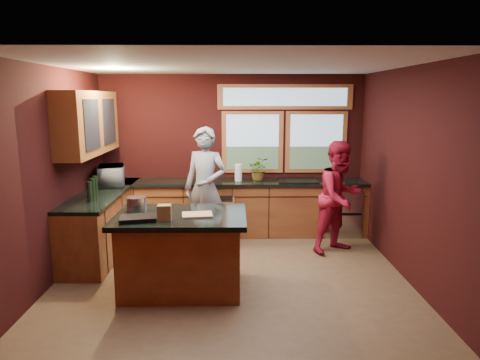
{
  "coord_description": "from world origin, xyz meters",
  "views": [
    {
      "loc": [
        0.05,
        -5.38,
        2.31
      ],
      "look_at": [
        0.11,
        0.4,
        1.19
      ],
      "focal_mm": 32.0,
      "sensor_mm": 36.0,
      "label": 1
    }
  ],
  "objects_px": {
    "person_grey": "(205,188)",
    "cutting_board": "(197,215)",
    "island": "(182,252)",
    "stock_pot": "(137,204)",
    "person_red": "(340,197)"
  },
  "relations": [
    {
      "from": "island",
      "to": "person_grey",
      "type": "distance_m",
      "value": 1.58
    },
    {
      "from": "island",
      "to": "cutting_board",
      "type": "distance_m",
      "value": 0.52
    },
    {
      "from": "person_grey",
      "to": "cutting_board",
      "type": "relative_size",
      "value": 5.38
    },
    {
      "from": "cutting_board",
      "to": "stock_pot",
      "type": "height_order",
      "value": "stock_pot"
    },
    {
      "from": "cutting_board",
      "to": "stock_pot",
      "type": "relative_size",
      "value": 1.46
    },
    {
      "from": "person_grey",
      "to": "person_red",
      "type": "height_order",
      "value": "person_grey"
    },
    {
      "from": "person_red",
      "to": "stock_pot",
      "type": "xyz_separation_m",
      "value": [
        -2.77,
        -1.15,
        0.19
      ]
    },
    {
      "from": "island",
      "to": "person_red",
      "type": "relative_size",
      "value": 0.92
    },
    {
      "from": "cutting_board",
      "to": "person_grey",
      "type": "bearing_deg",
      "value": 90.25
    },
    {
      "from": "island",
      "to": "cutting_board",
      "type": "bearing_deg",
      "value": -14.04
    },
    {
      "from": "island",
      "to": "stock_pot",
      "type": "xyz_separation_m",
      "value": [
        -0.55,
        0.15,
        0.56
      ]
    },
    {
      "from": "cutting_board",
      "to": "stock_pot",
      "type": "distance_m",
      "value": 0.78
    },
    {
      "from": "island",
      "to": "stock_pot",
      "type": "height_order",
      "value": "stock_pot"
    },
    {
      "from": "person_grey",
      "to": "stock_pot",
      "type": "bearing_deg",
      "value": -97.29
    },
    {
      "from": "person_red",
      "to": "cutting_board",
      "type": "bearing_deg",
      "value": -177.97
    }
  ]
}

